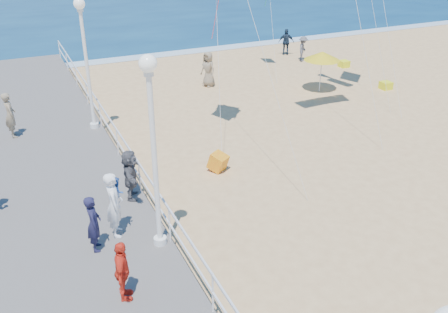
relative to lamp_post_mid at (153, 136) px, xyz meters
name	(u,v)px	position (x,y,z in m)	size (l,w,h in m)	color
ground	(321,212)	(5.35, 0.00, -3.66)	(160.00, 160.00, 0.00)	tan
surf_line	(142,57)	(5.35, 20.50, -3.63)	(160.00, 1.20, 0.04)	white
boardwalk	(83,270)	(-2.15, 0.00, -3.46)	(5.00, 44.00, 0.40)	slate
railing	(169,215)	(0.30, 0.00, -2.41)	(0.05, 42.00, 0.55)	white
lamp_post_mid	(153,136)	(0.00, 0.00, 0.00)	(0.44, 0.44, 5.32)	white
lamp_post_far	(85,52)	(0.00, 9.00, 0.00)	(0.44, 0.44, 5.32)	white
woman_holding_toddler	(114,204)	(-0.97, 0.95, -2.29)	(0.71, 0.47, 1.95)	white
toddler_held	(117,191)	(-0.82, 1.10, -1.98)	(0.42, 0.33, 0.86)	blue
spectator_0	(94,223)	(-1.64, 0.50, -2.45)	(0.59, 0.39, 1.63)	#1A1836
spectator_3	(122,271)	(-1.43, -1.72, -2.47)	(0.92, 0.38, 1.58)	red
spectator_5	(130,174)	(-0.05, 2.74, -2.43)	(1.54, 0.49, 1.66)	#504F54
spectator_6	(10,115)	(-3.17, 9.45, -2.33)	(0.68, 0.44, 1.86)	#86765C
beach_walker_a	(303,49)	(14.47, 15.44, -2.88)	(1.01, 0.58, 1.56)	#515156
beach_walker_b	(286,42)	(14.27, 17.16, -2.80)	(1.01, 0.42, 1.72)	#1B293C
beach_walker_c	(208,69)	(7.03, 13.24, -2.71)	(0.93, 0.60, 1.90)	#83725A
box_kite	(218,163)	(3.50, 3.95, -3.36)	(0.55, 0.55, 0.60)	#EC580D
beach_umbrella	(322,56)	(12.07, 9.99, -1.75)	(1.90, 1.90, 2.14)	white
beach_chair_left	(344,64)	(16.04, 13.19, -3.46)	(0.55, 0.55, 0.40)	#EFF219
beach_chair_right	(386,85)	(15.53, 8.81, -3.46)	(0.55, 0.55, 0.40)	yellow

